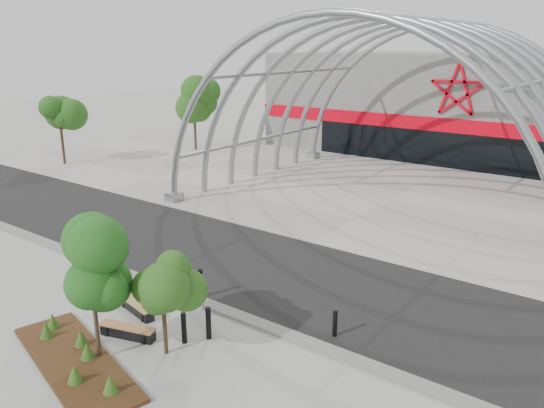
% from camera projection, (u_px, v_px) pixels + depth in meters
% --- Properties ---
extents(ground, '(140.00, 140.00, 0.00)m').
position_uv_depth(ground, '(205.00, 300.00, 18.81)').
color(ground, '#9D9D97').
rests_on(ground, ground).
extents(road, '(140.00, 7.00, 0.02)m').
position_uv_depth(road, '(265.00, 268.00, 21.50)').
color(road, black).
rests_on(road, ground).
extents(forecourt, '(60.00, 17.00, 0.04)m').
position_uv_depth(forecourt, '(390.00, 200.00, 30.73)').
color(forecourt, '#A19B93').
rests_on(forecourt, ground).
extents(kerb, '(60.00, 0.50, 0.12)m').
position_uv_depth(kerb, '(200.00, 301.00, 18.60)').
color(kerb, slate).
rests_on(kerb, ground).
extents(arena_building, '(34.00, 15.24, 8.00)m').
position_uv_depth(arena_building, '(485.00, 104.00, 43.40)').
color(arena_building, '#62625E').
rests_on(arena_building, ground).
extents(vault_canopy, '(20.80, 15.80, 20.36)m').
position_uv_depth(vault_canopy, '(390.00, 201.00, 30.74)').
color(vault_canopy, gray).
rests_on(vault_canopy, ground).
extents(planting_bed, '(6.08, 3.20, 0.62)m').
position_uv_depth(planting_bed, '(75.00, 358.00, 15.10)').
color(planting_bed, black).
rests_on(planting_bed, ground).
extents(street_tree_0, '(1.65, 1.65, 3.77)m').
position_uv_depth(street_tree_0, '(91.00, 272.00, 14.57)').
color(street_tree_0, '#2C2217').
rests_on(street_tree_0, ground).
extents(street_tree_1, '(1.54, 1.54, 3.65)m').
position_uv_depth(street_tree_1, '(161.00, 271.00, 14.85)').
color(street_tree_1, black).
rests_on(street_tree_1, ground).
extents(bench_0, '(1.88, 0.77, 0.38)m').
position_uv_depth(bench_0, '(137.00, 308.00, 17.89)').
color(bench_0, black).
rests_on(bench_0, ground).
extents(bench_1, '(1.89, 0.93, 0.39)m').
position_uv_depth(bench_1, '(128.00, 332.00, 16.38)').
color(bench_1, black).
rests_on(bench_1, ground).
extents(bollard_0, '(0.16, 0.16, 1.03)m').
position_uv_depth(bollard_0, '(84.00, 266.00, 20.41)').
color(bollard_0, black).
rests_on(bollard_0, ground).
extents(bollard_1, '(0.17, 0.17, 1.08)m').
position_uv_depth(bollard_1, '(200.00, 284.00, 18.86)').
color(bollard_1, black).
rests_on(bollard_1, ground).
extents(bollard_2, '(0.17, 0.17, 1.04)m').
position_uv_depth(bollard_2, '(208.00, 323.00, 16.24)').
color(bollard_2, black).
rests_on(bollard_2, ground).
extents(bollard_3, '(0.16, 0.16, 1.00)m').
position_uv_depth(bollard_3, '(184.00, 328.00, 15.99)').
color(bollard_3, black).
rests_on(bollard_3, ground).
extents(bollard_4, '(0.14, 0.14, 0.90)m').
position_uv_depth(bollard_4, '(335.00, 323.00, 16.36)').
color(bollard_4, black).
rests_on(bollard_4, ground).
extents(bg_tree_0, '(3.00, 3.00, 6.45)m').
position_uv_depth(bg_tree_0, '(194.00, 95.00, 44.25)').
color(bg_tree_0, black).
rests_on(bg_tree_0, ground).
extents(bg_tree_2, '(2.55, 2.55, 5.38)m').
position_uv_depth(bg_tree_2, '(59.00, 113.00, 39.06)').
color(bg_tree_2, '#2F1F15').
rests_on(bg_tree_2, ground).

